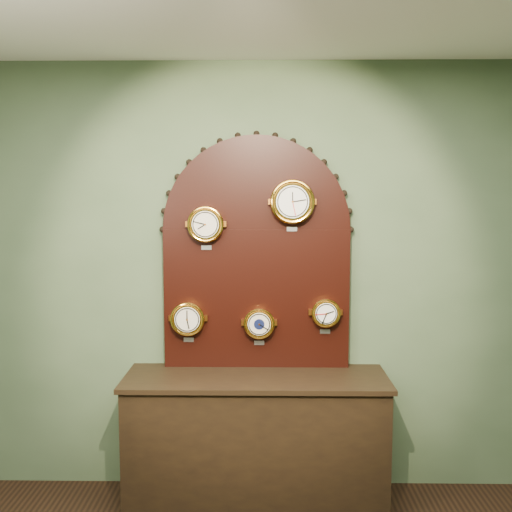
{
  "coord_description": "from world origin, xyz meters",
  "views": [
    {
      "loc": [
        0.05,
        -1.32,
        1.96
      ],
      "look_at": [
        0.0,
        2.25,
        1.58
      ],
      "focal_mm": 41.27,
      "sensor_mm": 36.0,
      "label": 1
    }
  ],
  "objects_px": {
    "arabic_clock": "(292,202)",
    "barometer": "(259,323)",
    "roman_clock": "(206,224)",
    "display_board": "(256,246)",
    "tide_clock": "(326,313)",
    "shop_counter": "(256,443)",
    "hygrometer": "(188,319)"
  },
  "relations": [
    {
      "from": "roman_clock",
      "to": "tide_clock",
      "type": "height_order",
      "value": "roman_clock"
    },
    {
      "from": "display_board",
      "to": "arabic_clock",
      "type": "height_order",
      "value": "display_board"
    },
    {
      "from": "shop_counter",
      "to": "display_board",
      "type": "relative_size",
      "value": 1.05
    },
    {
      "from": "shop_counter",
      "to": "roman_clock",
      "type": "xyz_separation_m",
      "value": [
        -0.32,
        0.15,
        1.37
      ]
    },
    {
      "from": "roman_clock",
      "to": "barometer",
      "type": "distance_m",
      "value": 0.72
    },
    {
      "from": "hygrometer",
      "to": "barometer",
      "type": "distance_m",
      "value": 0.46
    },
    {
      "from": "arabic_clock",
      "to": "tide_clock",
      "type": "xyz_separation_m",
      "value": [
        0.22,
        0.0,
        -0.71
      ]
    },
    {
      "from": "roman_clock",
      "to": "hygrometer",
      "type": "height_order",
      "value": "roman_clock"
    },
    {
      "from": "roman_clock",
      "to": "barometer",
      "type": "xyz_separation_m",
      "value": [
        0.34,
        0.0,
        -0.64
      ]
    },
    {
      "from": "shop_counter",
      "to": "arabic_clock",
      "type": "distance_m",
      "value": 1.53
    },
    {
      "from": "arabic_clock",
      "to": "barometer",
      "type": "distance_m",
      "value": 0.81
    },
    {
      "from": "display_board",
      "to": "roman_clock",
      "type": "height_order",
      "value": "display_board"
    },
    {
      "from": "display_board",
      "to": "roman_clock",
      "type": "relative_size",
      "value": 5.46
    },
    {
      "from": "hygrometer",
      "to": "barometer",
      "type": "xyz_separation_m",
      "value": [
        0.46,
        0.0,
        -0.03
      ]
    },
    {
      "from": "shop_counter",
      "to": "hygrometer",
      "type": "height_order",
      "value": "hygrometer"
    },
    {
      "from": "display_board",
      "to": "tide_clock",
      "type": "xyz_separation_m",
      "value": [
        0.45,
        -0.07,
        -0.43
      ]
    },
    {
      "from": "display_board",
      "to": "tide_clock",
      "type": "relative_size",
      "value": 6.48
    },
    {
      "from": "hygrometer",
      "to": "shop_counter",
      "type": "bearing_deg",
      "value": -19.2
    },
    {
      "from": "shop_counter",
      "to": "roman_clock",
      "type": "relative_size",
      "value": 5.71
    },
    {
      "from": "hygrometer",
      "to": "barometer",
      "type": "relative_size",
      "value": 1.08
    },
    {
      "from": "roman_clock",
      "to": "barometer",
      "type": "bearing_deg",
      "value": 0.1
    },
    {
      "from": "roman_clock",
      "to": "hygrometer",
      "type": "relative_size",
      "value": 1.04
    },
    {
      "from": "display_board",
      "to": "barometer",
      "type": "distance_m",
      "value": 0.5
    },
    {
      "from": "shop_counter",
      "to": "arabic_clock",
      "type": "xyz_separation_m",
      "value": [
        0.23,
        0.15,
        1.51
      ]
    },
    {
      "from": "display_board",
      "to": "barometer",
      "type": "bearing_deg",
      "value": -74.21
    },
    {
      "from": "hygrometer",
      "to": "barometer",
      "type": "height_order",
      "value": "hygrometer"
    },
    {
      "from": "display_board",
      "to": "tide_clock",
      "type": "bearing_deg",
      "value": -8.37
    },
    {
      "from": "tide_clock",
      "to": "hygrometer",
      "type": "bearing_deg",
      "value": -179.94
    },
    {
      "from": "roman_clock",
      "to": "display_board",
      "type": "bearing_deg",
      "value": 11.77
    },
    {
      "from": "display_board",
      "to": "arabic_clock",
      "type": "bearing_deg",
      "value": -16.68
    },
    {
      "from": "arabic_clock",
      "to": "barometer",
      "type": "height_order",
      "value": "arabic_clock"
    },
    {
      "from": "shop_counter",
      "to": "arabic_clock",
      "type": "bearing_deg",
      "value": 33.91
    }
  ]
}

